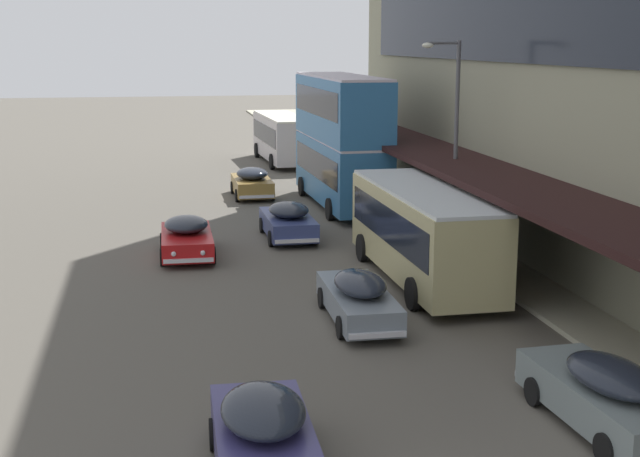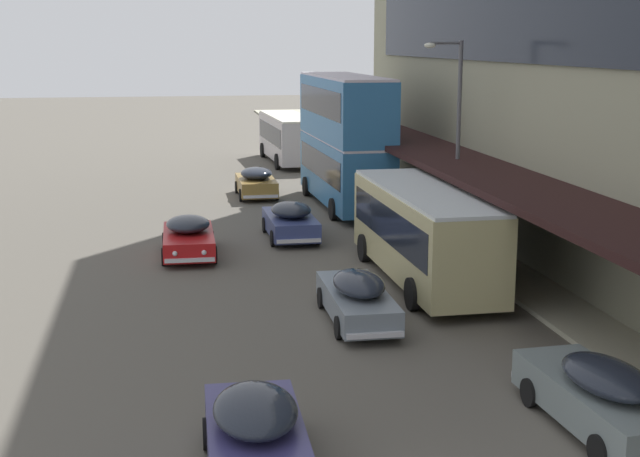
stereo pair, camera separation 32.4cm
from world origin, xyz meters
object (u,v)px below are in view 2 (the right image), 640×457
Objects in this scene: sedan_lead_near at (290,220)px; sedan_trailing_mid at (256,439)px; transit_bus_kerbside_front at (423,229)px; transit_bus_kerbside_far at (345,137)px; sedan_second_near at (601,396)px; transit_bus_kerbside_rear at (288,136)px; sedan_oncoming_front at (188,237)px; street_lamp at (455,130)px; sedan_second_mid at (256,182)px; sedan_lead_mid at (357,297)px.

sedan_trailing_mid is at bearing -100.02° from sedan_lead_near.
transit_bus_kerbside_front is 1.98× the size of sedan_trailing_mid.
sedan_second_near is at bearing -89.95° from transit_bus_kerbside_far.
transit_bus_kerbside_front reaches higher than sedan_lead_near.
transit_bus_kerbside_rear is 23.09m from sedan_lead_near.
street_lamp is (10.01, -0.86, 3.90)m from sedan_oncoming_front.
sedan_lead_near is at bearing -118.65° from transit_bus_kerbside_far.
street_lamp is at bearing -77.26° from transit_bus_kerbside_far.
street_lamp is (2.64, -25.95, 2.83)m from transit_bus_kerbside_rear.
sedan_trailing_mid is 1.13× the size of sedan_second_mid.
transit_bus_kerbside_rear is at bearing 85.18° from sedan_lead_mid.
transit_bus_kerbside_rear is at bearing 82.09° from sedan_lead_near.
street_lamp is (2.17, 16.21, 3.86)m from sedan_second_near.
street_lamp reaches higher than transit_bus_kerbside_rear.
sedan_lead_mid is 8.72m from sedan_second_near.
street_lamp is at bearing 61.12° from sedan_trailing_mid.
sedan_lead_mid is at bearing -88.34° from sedan_second_mid.
transit_bus_kerbside_front is at bearing -90.98° from transit_bus_kerbside_far.
transit_bus_kerbside_rear reaches higher than sedan_oncoming_front.
sedan_trailing_mid is 1.08× the size of sedan_oncoming_front.
sedan_second_near is at bearing -82.34° from sedan_second_mid.
transit_bus_kerbside_far is 2.28× the size of sedan_lead_near.
transit_bus_kerbside_front is 2.15× the size of sedan_lead_near.
transit_bus_kerbside_far is at bearing -41.59° from sedan_second_mid.
transit_bus_kerbside_rear is 34.24m from sedan_lead_mid.
sedan_oncoming_front is 10.78m from street_lamp.
transit_bus_kerbside_front is at bearing -34.43° from sedan_oncoming_front.
sedan_lead_mid is 0.63× the size of street_lamp.
sedan_second_near is at bearing 6.16° from sedan_trailing_mid.
sedan_second_mid is 15.07m from street_lamp.
transit_bus_kerbside_far reaches higher than sedan_lead_mid.
transit_bus_kerbside_rear is 42.17m from sedan_second_near.
transit_bus_kerbside_front is 1.01× the size of transit_bus_kerbside_rear.
street_lamp is at bearing -28.06° from sedan_lead_near.
sedan_lead_mid is 0.97× the size of sedan_second_near.
sedan_lead_near is 7.65m from street_lamp.
transit_bus_kerbside_rear is 26.24m from street_lamp.
transit_bus_kerbside_far is at bearing 102.74° from street_lamp.
street_lamp reaches higher than sedan_lead_near.
transit_bus_kerbside_front is 14.15m from transit_bus_kerbside_far.
sedan_second_mid is (-3.49, -12.74, -1.03)m from transit_bus_kerbside_rear.
sedan_oncoming_front is at bearing -131.39° from transit_bus_kerbside_far.
transit_bus_kerbside_rear reaches higher than sedan_lead_near.
transit_bus_kerbside_far is 2.09× the size of sedan_lead_mid.
sedan_lead_mid is (-3.08, -3.81, -1.08)m from transit_bus_kerbside_front.
sedan_second_mid is (-0.32, 10.12, 0.01)m from sedan_lead_near.
sedan_trailing_mid reaches higher than sedan_lead_near.
transit_bus_kerbside_far is 2.37× the size of sedan_second_mid.
sedan_second_near is (0.26, -11.87, -1.05)m from transit_bus_kerbside_front.
transit_bus_kerbside_rear is 1.90× the size of sedan_second_near.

